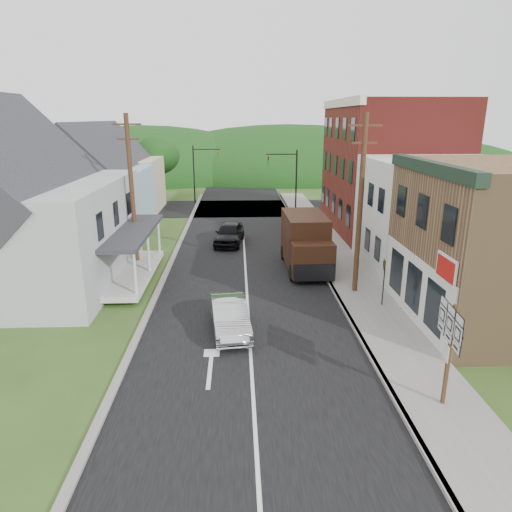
{
  "coord_description": "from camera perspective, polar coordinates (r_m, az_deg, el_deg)",
  "views": [
    {
      "loc": [
        -0.44,
        -18.43,
        8.72
      ],
      "look_at": [
        0.45,
        3.07,
        2.2
      ],
      "focal_mm": 32.0,
      "sensor_mm": 36.0,
      "label": 1
    }
  ],
  "objects": [
    {
      "name": "utility_pole_right",
      "position": [
        23.11,
        12.9,
        6.3
      ],
      "size": [
        1.6,
        0.26,
        9.0
      ],
      "color": "#472D19",
      "rests_on": "ground"
    },
    {
      "name": "sidewalk_right",
      "position": [
        28.53,
        10.59,
        -1.08
      ],
      "size": [
        2.8,
        55.0,
        0.15
      ],
      "primitive_type": "cube",
      "color": "slate",
      "rests_on": "ground"
    },
    {
      "name": "traffic_signal_left",
      "position": [
        49.34,
        -6.97,
        10.96
      ],
      "size": [
        2.87,
        0.2,
        6.0
      ],
      "color": "black",
      "rests_on": "ground"
    },
    {
      "name": "forested_ridge",
      "position": [
        73.95,
        -2.04,
        10.08
      ],
      "size": [
        90.0,
        30.0,
        16.0
      ],
      "primitive_type": "ellipsoid",
      "color": "black",
      "rests_on": "ground"
    },
    {
      "name": "tree_left_c",
      "position": [
        42.77,
        -28.67,
        11.12
      ],
      "size": [
        5.8,
        5.8,
        8.41
      ],
      "color": "#382616",
      "rests_on": "ground"
    },
    {
      "name": "curb_right",
      "position": [
        28.26,
        7.92,
        -1.13
      ],
      "size": [
        0.2,
        55.0,
        0.15
      ],
      "primitive_type": "cube",
      "color": "slate",
      "rests_on": "ground"
    },
    {
      "name": "cross_road",
      "position": [
        46.27,
        -1.79,
        5.98
      ],
      "size": [
        60.0,
        9.0,
        0.02
      ],
      "primitive_type": "cube",
      "color": "black",
      "rests_on": "ground"
    },
    {
      "name": "warning_sign",
      "position": [
        22.29,
        15.69,
        -2.29
      ],
      "size": [
        0.15,
        0.64,
        2.35
      ],
      "rotation": [
        0.0,
        0.0,
        -0.16
      ],
      "color": "black",
      "rests_on": "sidewalk_right"
    },
    {
      "name": "delivery_van",
      "position": [
        27.21,
        6.25,
        1.67
      ],
      "size": [
        2.51,
        5.84,
        3.24
      ],
      "rotation": [
        0.0,
        0.0,
        0.02
      ],
      "color": "black",
      "rests_on": "ground"
    },
    {
      "name": "house_cream",
      "position": [
        46.07,
        -16.5,
        9.91
      ],
      "size": [
        7.14,
        8.16,
        7.28
      ],
      "color": "#B4A58C",
      "rests_on": "ground"
    },
    {
      "name": "ground",
      "position": [
        20.4,
        -0.91,
        -8.46
      ],
      "size": [
        120.0,
        120.0,
        0.0
      ],
      "primitive_type": "plane",
      "color": "#2D4719",
      "rests_on": "ground"
    },
    {
      "name": "storefront_tan",
      "position": [
        22.47,
        29.22,
        1.23
      ],
      "size": [
        8.0,
        8.0,
        7.0
      ],
      "primitive_type": "cube",
      "color": "brown",
      "rests_on": "ground"
    },
    {
      "name": "tree_left_d",
      "position": [
        51.3,
        -12.25,
        12.2
      ],
      "size": [
        4.8,
        4.8,
        6.94
      ],
      "color": "#382616",
      "rests_on": "ground"
    },
    {
      "name": "storefront_white",
      "position": [
        28.99,
        21.65,
        4.79
      ],
      "size": [
        8.0,
        7.0,
        6.5
      ],
      "primitive_type": "cube",
      "color": "silver",
      "rests_on": "ground"
    },
    {
      "name": "storefront_red",
      "position": [
        37.51,
        16.16,
        10.52
      ],
      "size": [
        8.0,
        12.0,
        10.0
      ],
      "primitive_type": "cube",
      "color": "maroon",
      "rests_on": "ground"
    },
    {
      "name": "house_blue",
      "position": [
        37.32,
        -18.99,
        8.21
      ],
      "size": [
        7.14,
        8.16,
        7.28
      ],
      "color": "#95B4CB",
      "rests_on": "ground"
    },
    {
      "name": "house_gray",
      "position": [
        27.4,
        -27.42,
        5.54
      ],
      "size": [
        10.2,
        12.24,
        8.35
      ],
      "color": "#A6A8AB",
      "rests_on": "ground"
    },
    {
      "name": "route_sign_cluster",
      "position": [
        15.11,
        23.0,
        -9.72
      ],
      "size": [
        0.27,
        1.9,
        3.33
      ],
      "rotation": [
        0.0,
        0.0,
        -0.11
      ],
      "color": "#472D19",
      "rests_on": "sidewalk_right"
    },
    {
      "name": "curb_left",
      "position": [
        28.14,
        -10.86,
        -1.39
      ],
      "size": [
        0.3,
        55.0,
        0.12
      ],
      "primitive_type": "cube",
      "color": "slate",
      "rests_on": "ground"
    },
    {
      "name": "road",
      "position": [
        29.75,
        -1.42,
        -0.2
      ],
      "size": [
        9.0,
        90.0,
        0.02
      ],
      "primitive_type": "cube",
      "color": "black",
      "rests_on": "ground"
    },
    {
      "name": "silver_sedan",
      "position": [
        19.49,
        -3.33,
        -7.54
      ],
      "size": [
        1.94,
        4.3,
        1.37
      ],
      "primitive_type": "imported",
      "rotation": [
        0.0,
        0.0,
        0.12
      ],
      "color": "#B7B8BD",
      "rests_on": "ground"
    },
    {
      "name": "dark_sedan",
      "position": [
        32.87,
        -3.35,
        2.83
      ],
      "size": [
        2.4,
        4.73,
        1.54
      ],
      "primitive_type": "imported",
      "rotation": [
        0.0,
        0.0,
        -0.13
      ],
      "color": "black",
      "rests_on": "ground"
    },
    {
      "name": "traffic_signal_right",
      "position": [
        42.49,
        4.12,
        10.11
      ],
      "size": [
        2.87,
        0.2,
        6.0
      ],
      "color": "black",
      "rests_on": "ground"
    },
    {
      "name": "utility_pole_left",
      "position": [
        27.42,
        -15.25,
        7.75
      ],
      "size": [
        1.6,
        0.26,
        9.0
      ],
      "color": "#472D19",
      "rests_on": "ground"
    }
  ]
}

